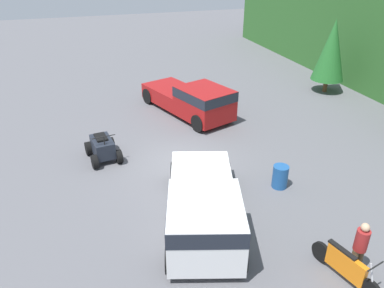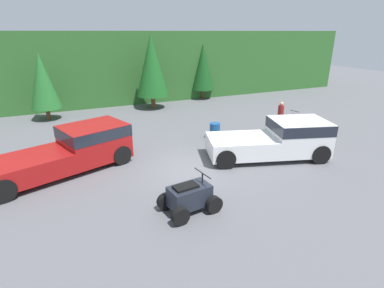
{
  "view_description": "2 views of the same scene",
  "coord_description": "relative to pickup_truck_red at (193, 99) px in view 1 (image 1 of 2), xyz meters",
  "views": [
    {
      "loc": [
        13.03,
        -3.62,
        8.0
      ],
      "look_at": [
        0.28,
        0.48,
        0.95
      ],
      "focal_mm": 35.0,
      "sensor_mm": 36.0,
      "label": 1
    },
    {
      "loc": [
        -4.76,
        -10.84,
        5.62
      ],
      "look_at": [
        0.28,
        0.48,
        0.95
      ],
      "focal_mm": 28.0,
      "sensor_mm": 36.0,
      "label": 2
    }
  ],
  "objects": [
    {
      "name": "pickup_truck_red",
      "position": [
        0.0,
        0.0,
        0.0
      ],
      "size": [
        6.21,
        3.93,
        1.77
      ],
      "rotation": [
        0.0,
        0.0,
        0.34
      ],
      "color": "maroon",
      "rests_on": "ground_plane"
    },
    {
      "name": "tree_left",
      "position": [
        -1.08,
        9.03,
        1.64
      ],
      "size": [
        1.93,
        1.93,
        4.39
      ],
      "color": "brown",
      "rests_on": "ground_plane"
    },
    {
      "name": "ground_plane",
      "position": [
        4.57,
        -2.08,
        -0.95
      ],
      "size": [
        80.0,
        80.0,
        0.0
      ],
      "primitive_type": "plane",
      "color": "#5B5B60"
    },
    {
      "name": "pickup_truck_second",
      "position": [
        8.9,
        -2.53,
        -0.0
      ],
      "size": [
        5.88,
        3.64,
        1.77
      ],
      "rotation": [
        0.0,
        0.0,
        -0.3
      ],
      "color": "white",
      "rests_on": "ground_plane"
    },
    {
      "name": "steel_barrel",
      "position": [
        7.41,
        1.03,
        -0.51
      ],
      "size": [
        0.58,
        0.58,
        0.88
      ],
      "color": "#1E5193",
      "rests_on": "ground_plane"
    },
    {
      "name": "quad_atv",
      "position": [
        3.23,
        -5.04,
        -0.45
      ],
      "size": [
        1.99,
        1.46,
        1.28
      ],
      "rotation": [
        0.0,
        0.0,
        0.13
      ],
      "color": "black",
      "rests_on": "ground_plane"
    },
    {
      "name": "dirt_bike",
      "position": [
        11.91,
        0.44,
        -0.48
      ],
      "size": [
        2.17,
        0.78,
        1.13
      ],
      "rotation": [
        0.0,
        0.0,
        0.24
      ],
      "color": "black",
      "rests_on": "ground_plane"
    },
    {
      "name": "rider_person",
      "position": [
        11.8,
        0.88,
        -0.02
      ],
      "size": [
        0.37,
        0.38,
        1.71
      ],
      "rotation": [
        0.0,
        0.0,
        0.05
      ],
      "color": "brown",
      "rests_on": "ground_plane"
    }
  ]
}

